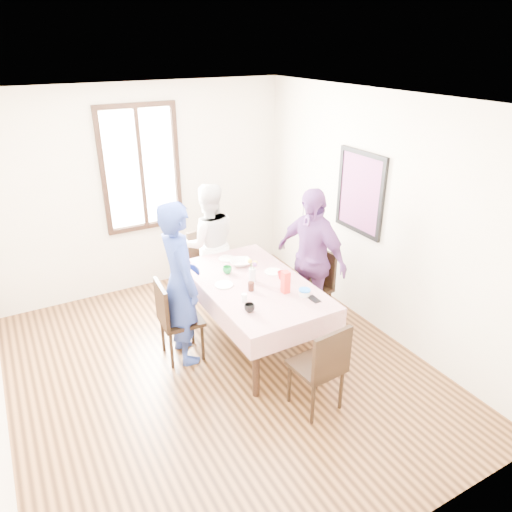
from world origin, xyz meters
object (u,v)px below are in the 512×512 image
chair_left (181,319)px  chair_far (210,267)px  person_left (180,283)px  person_far (210,244)px  person_right (310,259)px  dining_table (254,313)px  chair_near (316,365)px  chair_right (310,289)px

chair_left → chair_far: (0.79, 1.01, 0.00)m
person_left → person_far: size_ratio=1.12×
person_right → person_left: bearing=-107.8°
chair_left → person_far: 1.31m
dining_table → chair_far: (0.00, 1.18, 0.08)m
chair_near → chair_left: bearing=115.9°
chair_right → chair_near: bearing=137.9°
person_right → chair_near: bearing=-46.0°
dining_table → chair_left: bearing=168.6°
chair_far → person_left: 1.34m
person_left → person_right: bearing=-92.5°
person_left → chair_far: bearing=-35.8°
chair_right → chair_far: 1.37m
dining_table → person_left: size_ratio=0.97×
chair_near → person_left: person_left is taller
chair_right → person_left: bearing=76.8°
chair_left → chair_right: size_ratio=1.00×
person_far → person_right: person_right is taller
dining_table → chair_near: (0.00, -1.18, 0.08)m
chair_near → person_far: 2.35m
person_left → chair_right: bearing=-92.4°
chair_near → person_far: size_ratio=0.58×
chair_left → chair_far: bearing=145.7°
chair_left → person_left: person_left is taller
chair_right → person_left: size_ratio=0.52×
person_far → chair_near: bearing=102.7°
dining_table → person_far: bearing=90.0°
dining_table → chair_right: size_ratio=1.88×
chair_far → chair_near: 2.35m
dining_table → person_left: person_left is taller
dining_table → person_left: (-0.77, 0.16, 0.51)m
chair_near → person_left: bearing=115.3°
chair_far → person_far: size_ratio=0.58×
chair_near → person_right: bearing=53.1°
chair_near → person_right: person_right is taller
chair_near → person_left: size_ratio=0.52×
chair_far → chair_right: bearing=119.1°
chair_right → dining_table: bearing=84.6°
dining_table → person_far: (0.00, 1.15, 0.41)m
chair_near → person_far: (0.00, 2.33, 0.33)m
chair_right → person_right: size_ratio=0.54×
dining_table → person_left: bearing=168.3°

